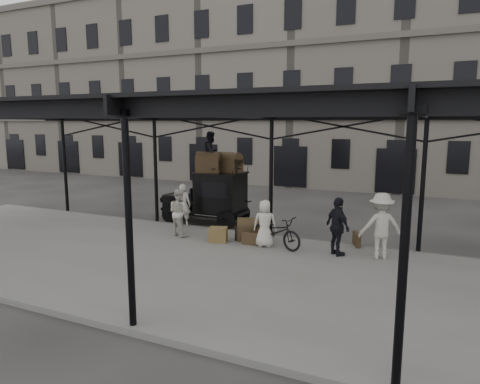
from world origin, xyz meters
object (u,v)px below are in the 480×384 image
Objects in this scene: taxi at (214,195)px; bicycle at (276,232)px; porter_left at (183,205)px; steamer_trunk_platform at (250,231)px; steamer_trunk_roof_near at (209,164)px; porter_official at (338,227)px.

bicycle is (3.70, -2.61, -0.53)m from taxi.
porter_left is at bearing 93.52° from bicycle.
porter_left is at bearing 141.73° from steamer_trunk_platform.
steamer_trunk_roof_near is (-0.08, -0.25, 1.33)m from taxi.
taxi is at bearing 17.58° from porter_official.
bicycle is at bearing -44.00° from steamer_trunk_roof_near.
porter_official is 1.88× the size of steamer_trunk_roof_near.
steamer_trunk_platform is at bearing 87.12° from bicycle.
taxi is at bearing 59.97° from steamer_trunk_roof_near.
steamer_trunk_roof_near reaches higher than porter_left.
porter_official is 6.42m from steamer_trunk_roof_near.
steamer_trunk_roof_near is at bearing -132.17° from porter_left.
porter_official is at bearing -24.83° from taxi.
bicycle is at bearing 41.73° from porter_official.
bicycle is at bearing -46.99° from steamer_trunk_platform.
steamer_trunk_platform is at bearing -47.44° from steamer_trunk_roof_near.
steamer_trunk_platform is (-1.12, 0.47, -0.20)m from bicycle.
porter_official is 2.03m from bicycle.
taxi is 2.18× the size of porter_left.
bicycle is (-2.00, 0.02, -0.38)m from porter_official.
bicycle is 1.22m from steamer_trunk_platform.
porter_official is (6.34, -1.29, 0.06)m from porter_left.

